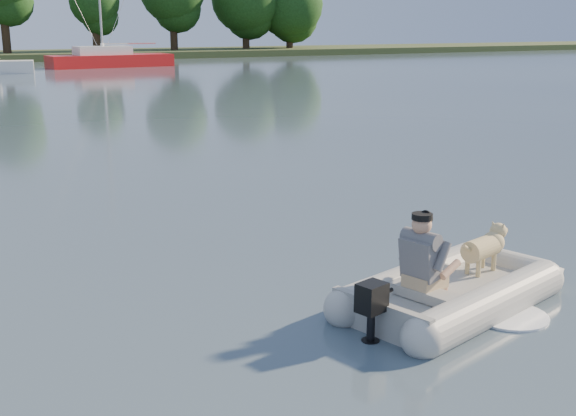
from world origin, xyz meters
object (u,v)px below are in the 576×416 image
sailboat (109,60)px  dog (481,252)px  man (421,255)px  dinghy (457,259)px

sailboat → dog: bearing=-103.5°
man → sailboat: bearing=63.7°
man → sailboat: size_ratio=0.08×
man → dog: bearing=0.0°
man → dog: (1.13, 0.33, -0.23)m
man → dog: 1.20m
dinghy → man: man is taller
dinghy → sailboat: sailboat is taller
man → sailboat: 47.38m
sailboat → man: bearing=-104.7°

